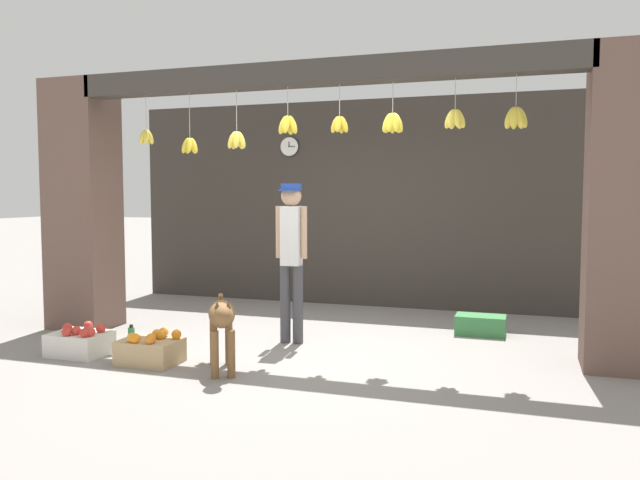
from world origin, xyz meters
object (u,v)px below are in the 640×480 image
object	(u,v)px
dog	(222,320)
shopkeeper	(291,249)
fruit_crate_oranges	(151,350)
fruit_crate_apples	(80,342)
wall_clock	(289,147)
water_bottle	(132,340)
produce_box_green	(480,325)

from	to	relation	value
dog	shopkeeper	xyz separation A→B (m)	(0.20, 1.22, 0.53)
dog	shopkeeper	bearing A→B (deg)	141.69
fruit_crate_oranges	shopkeeper	bearing A→B (deg)	50.84
fruit_crate_oranges	fruit_crate_apples	size ratio (longest dim) A/B	1.01
dog	wall_clock	distance (m)	4.07
water_bottle	produce_box_green	bearing A→B (deg)	30.93
fruit_crate_apples	water_bottle	distance (m)	0.49
water_bottle	wall_clock	distance (m)	3.93
fruit_crate_oranges	fruit_crate_apples	xyz separation A→B (m)	(-0.84, 0.05, -0.00)
water_bottle	fruit_crate_apples	bearing A→B (deg)	-155.21
dog	wall_clock	size ratio (longest dim) A/B	2.76
fruit_crate_oranges	produce_box_green	xyz separation A→B (m)	(2.85, 2.20, -0.02)
fruit_crate_oranges	water_bottle	world-z (taller)	fruit_crate_oranges
fruit_crate_apples	produce_box_green	distance (m)	4.26
fruit_crate_oranges	fruit_crate_apples	bearing A→B (deg)	176.35
shopkeeper	wall_clock	size ratio (longest dim) A/B	5.95
water_bottle	dog	bearing A→B (deg)	-14.43
fruit_crate_apples	produce_box_green	xyz separation A→B (m)	(3.68, 2.15, -0.02)
dog	fruit_crate_oranges	xyz separation A→B (m)	(-0.76, 0.04, -0.34)
fruit_crate_apples	produce_box_green	bearing A→B (deg)	30.22
produce_box_green	water_bottle	size ratio (longest dim) A/B	1.88
dog	water_bottle	xyz separation A→B (m)	(-1.15, 0.30, -0.34)
shopkeeper	water_bottle	world-z (taller)	shopkeeper
dog	fruit_crate_apples	xyz separation A→B (m)	(-1.60, 0.09, -0.34)
water_bottle	shopkeeper	bearing A→B (deg)	34.22
fruit_crate_apples	wall_clock	bearing A→B (deg)	75.95
fruit_crate_oranges	wall_clock	xyz separation A→B (m)	(0.03, 3.54, 2.13)
produce_box_green	dog	bearing A→B (deg)	-132.96
fruit_crate_oranges	water_bottle	size ratio (longest dim) A/B	1.85
fruit_crate_oranges	produce_box_green	bearing A→B (deg)	37.70
shopkeeper	fruit_crate_apples	xyz separation A→B (m)	(-1.80, -1.13, -0.88)
dog	water_bottle	world-z (taller)	dog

